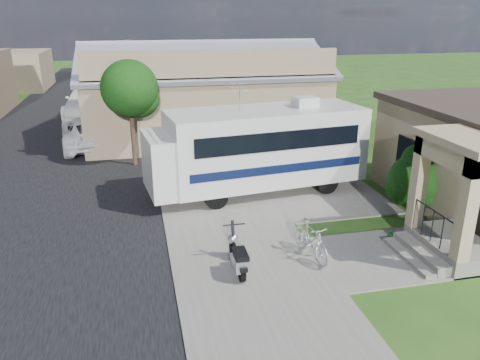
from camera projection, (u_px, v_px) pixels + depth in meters
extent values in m
plane|color=#214813|center=(276.00, 251.00, 13.27)|extent=(120.00, 120.00, 0.00)
cube|color=black|center=(51.00, 164.00, 20.89)|extent=(9.00, 80.00, 0.02)
cube|color=#636159|center=(195.00, 154.00, 22.23)|extent=(4.00, 80.00, 0.06)
cube|color=#636159|center=(280.00, 190.00, 17.70)|extent=(7.00, 6.00, 0.05)
cube|color=#636159|center=(391.00, 255.00, 12.96)|extent=(4.00, 3.00, 0.05)
cube|color=black|center=(406.00, 155.00, 16.31)|extent=(0.04, 1.10, 1.20)
cube|color=#636159|center=(453.00, 247.00, 12.96)|extent=(1.60, 2.40, 0.50)
cube|color=#636159|center=(420.00, 253.00, 12.78)|extent=(0.40, 2.16, 0.32)
cube|color=#636159|center=(408.00, 257.00, 12.74)|extent=(0.35, 2.16, 0.16)
cube|color=tan|center=(419.00, 182.00, 13.23)|extent=(0.35, 0.35, 2.70)
cube|color=tan|center=(467.00, 210.00, 11.35)|extent=(0.35, 0.35, 2.70)
cube|color=tan|center=(447.00, 155.00, 11.92)|extent=(0.35, 2.40, 0.50)
cube|color=tan|center=(478.00, 140.00, 11.97)|extent=(2.10, 2.70, 0.20)
cylinder|color=black|center=(435.00, 211.00, 12.42)|extent=(0.04, 1.70, 0.04)
cube|color=#826F51|center=(203.00, 101.00, 25.51)|extent=(12.00, 8.00, 3.60)
cube|color=#575863|center=(207.00, 61.00, 22.88)|extent=(12.50, 4.40, 1.78)
cube|color=#575863|center=(196.00, 54.00, 26.56)|extent=(12.50, 4.40, 1.78)
cube|color=#575863|center=(201.00, 43.00, 24.48)|extent=(12.50, 0.50, 0.22)
cube|color=#826F51|center=(214.00, 65.00, 21.14)|extent=(11.76, 0.20, 1.30)
cylinder|color=black|center=(133.00, 130.00, 20.21)|extent=(0.20, 0.20, 3.15)
sphere|color=black|center=(129.00, 88.00, 19.60)|extent=(2.40, 2.40, 2.40)
sphere|color=black|center=(140.00, 98.00, 20.02)|extent=(1.68, 1.68, 1.68)
cylinder|color=black|center=(131.00, 92.00, 29.37)|extent=(0.20, 0.20, 3.29)
sphere|color=black|center=(129.00, 62.00, 28.74)|extent=(2.40, 2.40, 2.40)
sphere|color=black|center=(136.00, 69.00, 29.16)|extent=(1.68, 1.68, 1.68)
cylinder|color=black|center=(131.00, 77.00, 37.68)|extent=(0.20, 0.20, 3.01)
sphere|color=black|center=(129.00, 55.00, 37.10)|extent=(2.40, 2.40, 2.40)
sphere|color=black|center=(135.00, 60.00, 37.51)|extent=(1.68, 1.68, 1.68)
cube|color=beige|center=(266.00, 145.00, 17.16)|extent=(7.39, 3.40, 2.65)
cube|color=beige|center=(159.00, 164.00, 16.00)|extent=(1.11, 2.50, 2.04)
cube|color=black|center=(152.00, 149.00, 15.76)|extent=(0.33, 2.16, 0.92)
cube|color=black|center=(281.00, 141.00, 15.86)|extent=(6.02, 0.77, 0.66)
cube|color=black|center=(253.00, 125.00, 18.14)|extent=(6.02, 0.77, 0.66)
cube|color=black|center=(280.00, 169.00, 16.20)|extent=(6.38, 0.80, 0.31)
cube|color=black|center=(253.00, 150.00, 18.48)|extent=(6.38, 0.80, 0.31)
cube|color=beige|center=(305.00, 102.00, 17.14)|extent=(0.90, 0.81, 0.36)
cylinder|color=#ADAEB5|center=(240.00, 97.00, 16.22)|extent=(0.04, 0.04, 1.02)
cylinder|color=black|center=(216.00, 197.00, 15.89)|extent=(0.84, 0.38, 0.82)
cylinder|color=black|center=(199.00, 177.00, 17.88)|extent=(0.84, 0.38, 0.82)
cylinder|color=black|center=(327.00, 183.00, 17.25)|extent=(0.84, 0.38, 0.82)
cylinder|color=black|center=(299.00, 165.00, 19.24)|extent=(0.84, 0.38, 0.82)
cylinder|color=black|center=(412.00, 202.00, 15.74)|extent=(0.14, 0.14, 0.70)
sphere|color=black|center=(415.00, 180.00, 15.48)|extent=(1.76, 1.76, 1.76)
sphere|color=black|center=(421.00, 167.00, 15.67)|extent=(1.40, 1.40, 1.40)
sphere|color=black|center=(404.00, 186.00, 15.67)|extent=(1.23, 1.23, 1.23)
sphere|color=black|center=(423.00, 192.00, 15.39)|extent=(1.05, 1.05, 1.05)
sphere|color=black|center=(418.00, 160.00, 15.24)|extent=(1.05, 1.05, 1.05)
cylinder|color=black|center=(242.00, 272.00, 11.59)|extent=(0.14, 0.47, 0.47)
cylinder|color=black|center=(233.00, 250.00, 12.68)|extent=(0.14, 0.47, 0.47)
cube|color=#ADAEB5|center=(238.00, 260.00, 12.06)|extent=(0.33, 0.60, 0.09)
cube|color=#ADAEB5|center=(241.00, 263.00, 11.62)|extent=(0.38, 0.60, 0.32)
cube|color=black|center=(241.00, 254.00, 11.59)|extent=(0.33, 0.65, 0.13)
cube|color=black|center=(243.00, 269.00, 11.38)|extent=(0.20, 0.22, 0.11)
cylinder|color=black|center=(233.00, 237.00, 12.47)|extent=(0.09, 0.36, 0.89)
sphere|color=#ADAEB5|center=(233.00, 238.00, 12.56)|extent=(0.30, 0.30, 0.30)
sphere|color=black|center=(232.00, 237.00, 12.64)|extent=(0.13, 0.13, 0.13)
cylinder|color=black|center=(234.00, 225.00, 12.25)|extent=(0.59, 0.05, 0.04)
cube|color=black|center=(233.00, 246.00, 12.64)|extent=(0.16, 0.30, 0.06)
imported|color=#ADAEB5|center=(311.00, 242.00, 12.64)|extent=(0.78, 1.80, 1.04)
imported|color=white|center=(88.00, 132.00, 23.39)|extent=(3.19, 5.72, 1.51)
imported|color=white|center=(89.00, 101.00, 30.45)|extent=(3.13, 6.81, 1.93)
cylinder|color=#167024|center=(395.00, 237.00, 13.92)|extent=(0.34, 0.34, 0.15)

